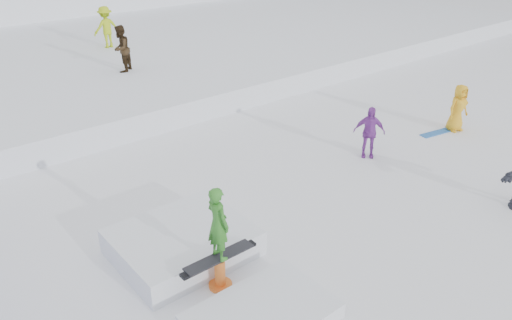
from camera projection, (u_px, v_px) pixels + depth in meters
ground at (298, 247)px, 10.40m from camera, size 120.00×120.00×0.00m
snow_midrise at (40, 65)px, 21.29m from camera, size 50.00×18.00×0.80m
walker_olive at (121, 49)px, 18.63m from camera, size 1.06×1.04×1.73m
walker_ygreen at (106, 27)px, 21.95m from camera, size 1.19×0.73×1.79m
spectator_purple at (369, 132)px, 13.92m from camera, size 0.86×0.89×1.49m
spectator_yellow at (458, 108)px, 15.60m from camera, size 0.81×0.61×1.51m
loose_board_teal at (439, 132)px, 15.76m from camera, size 1.43×0.52×0.03m
jib_rail_feature at (202, 258)px, 9.58m from camera, size 2.60×4.40×2.11m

